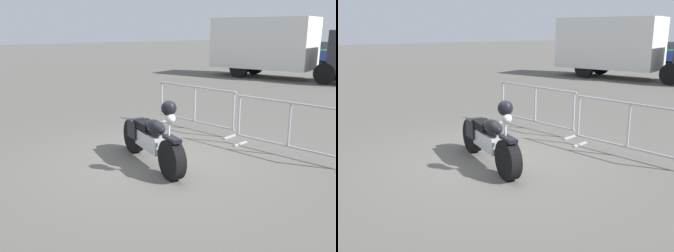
{
  "view_description": "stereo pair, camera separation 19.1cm",
  "coord_description": "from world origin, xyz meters",
  "views": [
    {
      "loc": [
        5.26,
        -4.0,
        2.38
      ],
      "look_at": [
        0.06,
        0.25,
        0.65
      ],
      "focal_mm": 40.0,
      "sensor_mm": 36.0,
      "label": 1
    },
    {
      "loc": [
        5.38,
        -3.85,
        2.38
      ],
      "look_at": [
        0.06,
        0.25,
        0.65
      ],
      "focal_mm": 40.0,
      "sensor_mm": 36.0,
      "label": 2
    }
  ],
  "objects": [
    {
      "name": "ground_plane",
      "position": [
        0.0,
        0.0,
        0.0
      ],
      "size": [
        120.0,
        120.0,
        0.0
      ],
      "primitive_type": "plane",
      "color": "#54514C"
    },
    {
      "name": "crowd_barrier_far",
      "position": [
        1.38,
        2.17,
        0.56
      ],
      "size": [
        2.37,
        0.68,
        1.07
      ],
      "rotation": [
        0.0,
        0.0,
        0.11
      ],
      "color": "#9EA0A5",
      "rests_on": "ground"
    },
    {
      "name": "motorcycle",
      "position": [
        0.06,
        -0.15,
        0.49
      ],
      "size": [
        2.28,
        0.66,
        1.29
      ],
      "rotation": [
        0.0,
        0.0,
        -0.21
      ],
      "color": "black",
      "rests_on": "ground"
    },
    {
      "name": "parked_car_black",
      "position": [
        -12.92,
        23.54,
        0.7
      ],
      "size": [
        2.01,
        4.19,
        1.38
      ],
      "rotation": [
        0.0,
        0.0,
        1.48
      ],
      "color": "black",
      "rests_on": "ground"
    },
    {
      "name": "box_truck",
      "position": [
        -5.91,
        12.39,
        1.64
      ],
      "size": [
        8.01,
        4.02,
        2.98
      ],
      "rotation": [
        0.0,
        0.0,
        0.24
      ],
      "color": "white",
      "rests_on": "ground"
    },
    {
      "name": "crowd_barrier_near",
      "position": [
        -1.26,
        2.17,
        0.56
      ],
      "size": [
        2.37,
        0.68,
        1.07
      ],
      "rotation": [
        0.0,
        0.0,
        0.11
      ],
      "color": "#9EA0A5",
      "rests_on": "ground"
    },
    {
      "name": "parked_car_green",
      "position": [
        -10.25,
        23.17,
        0.77
      ],
      "size": [
        2.21,
        4.6,
        1.51
      ],
      "rotation": [
        0.0,
        0.0,
        1.48
      ],
      "color": "#236B38",
      "rests_on": "ground"
    }
  ]
}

